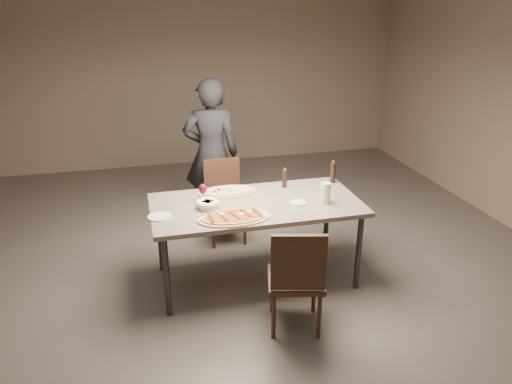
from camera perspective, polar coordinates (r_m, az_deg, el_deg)
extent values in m
plane|color=#56504A|center=(4.65, 0.00, -9.78)|extent=(7.00, 7.00, 0.00)
plane|color=gray|center=(7.47, -6.79, 13.73)|extent=(6.00, 0.00, 6.00)
cube|color=slate|center=(4.31, 0.00, -1.48)|extent=(1.80, 0.90, 0.04)
cylinder|color=#333335|center=(4.04, -10.17, -9.50)|extent=(0.05, 0.05, 0.71)
cylinder|color=#333335|center=(4.42, 11.64, -6.73)|extent=(0.05, 0.05, 0.71)
cylinder|color=#333335|center=(4.69, -10.92, -4.90)|extent=(0.05, 0.05, 0.71)
cylinder|color=#333335|center=(5.02, 8.07, -2.87)|extent=(0.05, 0.05, 0.71)
ellipsoid|color=white|center=(4.01, -3.99, -2.47)|extent=(0.05, 0.05, 0.01)
ellipsoid|color=white|center=(4.00, -1.68, -2.47)|extent=(0.05, 0.05, 0.01)
ellipsoid|color=white|center=(4.04, -0.75, -2.20)|extent=(0.05, 0.05, 0.01)
cube|color=#203416|center=(3.95, -5.18, -2.94)|extent=(0.03, 0.17, 0.01)
cube|color=#203416|center=(3.95, -3.80, -2.85)|extent=(0.07, 0.17, 0.01)
cube|color=#203416|center=(3.98, -2.48, -2.67)|extent=(0.08, 0.17, 0.01)
cube|color=#203416|center=(4.02, -1.22, -2.40)|extent=(0.07, 0.17, 0.01)
cube|color=#203416|center=(4.03, 0.13, -2.32)|extent=(0.05, 0.17, 0.01)
cylinder|color=#D68784|center=(4.49, -3.28, 0.22)|extent=(0.06, 0.06, 0.00)
cylinder|color=#D68784|center=(4.50, -4.06, 0.27)|extent=(0.06, 0.06, 0.00)
cylinder|color=#D68784|center=(4.51, -4.45, 0.32)|extent=(0.06, 0.06, 0.00)
cylinder|color=#D68784|center=(4.45, -4.45, 0.03)|extent=(0.06, 0.06, 0.00)
cylinder|color=#D68784|center=(4.46, -5.00, 0.07)|extent=(0.06, 0.06, 0.00)
cylinder|color=#D68784|center=(4.46, -2.81, 0.09)|extent=(0.06, 0.06, 0.00)
cylinder|color=#F2E8C4|center=(4.20, -5.54, -1.44)|extent=(0.16, 0.16, 0.06)
torus|color=#F2E8C4|center=(4.19, -5.55, -1.15)|extent=(0.19, 0.19, 0.03)
cube|color=#A37042|center=(4.20, -5.24, -1.24)|extent=(0.05, 0.05, 0.04)
cube|color=#A37042|center=(4.22, -5.60, -1.15)|extent=(0.05, 0.05, 0.04)
cube|color=#A37042|center=(4.19, -5.86, -1.30)|extent=(0.05, 0.05, 0.04)
cube|color=#A37042|center=(4.18, -5.50, -1.39)|extent=(0.05, 0.05, 0.04)
cylinder|color=white|center=(4.29, 4.84, -1.23)|extent=(0.14, 0.14, 0.02)
cylinder|color=olive|center=(4.29, 4.85, -1.19)|extent=(0.10, 0.10, 0.00)
cylinder|color=black|center=(4.63, 3.27, 1.45)|extent=(0.04, 0.04, 0.15)
cylinder|color=black|center=(4.60, 3.30, 2.44)|extent=(0.05, 0.05, 0.02)
sphere|color=gold|center=(4.59, 3.30, 2.66)|extent=(0.02, 0.02, 0.02)
cylinder|color=black|center=(4.79, 8.78, 2.11)|extent=(0.05, 0.05, 0.18)
cylinder|color=black|center=(4.75, 8.85, 3.24)|extent=(0.06, 0.06, 0.02)
sphere|color=gold|center=(4.75, 8.86, 3.48)|extent=(0.02, 0.02, 0.02)
cylinder|color=silver|center=(4.30, 7.94, -0.12)|extent=(0.09, 0.09, 0.18)
cylinder|color=silver|center=(4.34, -6.03, -1.09)|extent=(0.06, 0.06, 0.01)
cylinder|color=silver|center=(4.33, -6.05, -0.57)|extent=(0.01, 0.01, 0.08)
ellipsoid|color=#480A1C|center=(4.30, -6.09, 0.37)|extent=(0.07, 0.07, 0.09)
cylinder|color=white|center=(4.10, -10.99, -2.78)|extent=(0.19, 0.19, 0.01)
cube|color=#3E261A|center=(3.86, 4.53, -9.93)|extent=(0.50, 0.50, 0.04)
cylinder|color=#3E261A|center=(3.83, 2.02, -14.00)|extent=(0.03, 0.03, 0.39)
cylinder|color=#3E261A|center=(3.86, 7.23, -13.89)|extent=(0.03, 0.03, 0.39)
cylinder|color=#3E261A|center=(4.11, 1.84, -11.23)|extent=(0.03, 0.03, 0.39)
cylinder|color=#3E261A|center=(4.14, 6.65, -11.15)|extent=(0.03, 0.03, 0.39)
cube|color=#3E261A|center=(3.57, 4.89, -8.04)|extent=(0.39, 0.13, 0.43)
cube|color=#3E261A|center=(5.16, -3.49, -1.57)|extent=(0.40, 0.40, 0.04)
cylinder|color=#3E261A|center=(5.42, -2.10, -2.71)|extent=(0.03, 0.03, 0.37)
cylinder|color=#3E261A|center=(5.37, -5.49, -3.06)|extent=(0.03, 0.03, 0.37)
cylinder|color=#3E261A|center=(5.13, -1.29, -4.17)|extent=(0.03, 0.03, 0.37)
cylinder|color=#3E261A|center=(5.08, -4.87, -4.56)|extent=(0.03, 0.03, 0.37)
cube|color=#3E261A|center=(5.24, -3.94, 1.64)|extent=(0.38, 0.04, 0.42)
imported|color=black|center=(5.41, -5.14, 4.36)|extent=(0.65, 0.48, 1.64)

